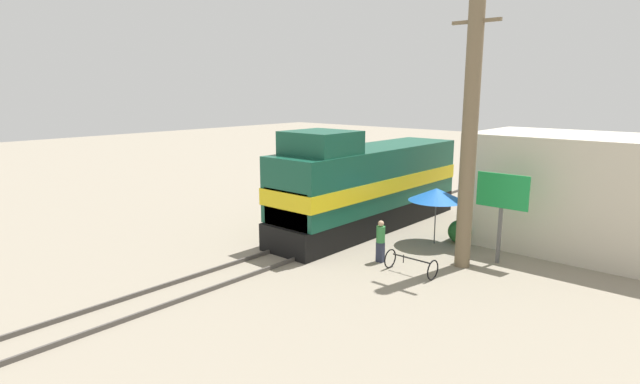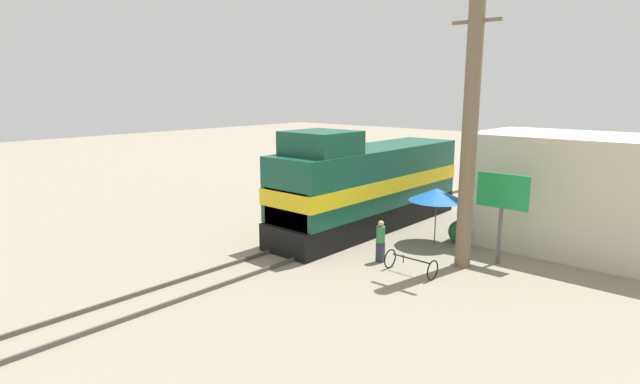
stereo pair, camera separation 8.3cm
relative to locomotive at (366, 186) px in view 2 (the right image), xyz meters
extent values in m
plane|color=gray|center=(0.00, -1.93, -2.14)|extent=(120.00, 120.00, 0.00)
cube|color=#4C4742|center=(-0.72, -1.93, -2.06)|extent=(0.08, 28.82, 0.15)
cube|color=#4C4742|center=(0.72, -1.93, -2.06)|extent=(0.08, 28.82, 0.15)
cube|color=black|center=(0.00, 0.34, -1.55)|extent=(2.64, 12.02, 1.16)
cube|color=#144C38|center=(0.00, 0.34, 0.42)|extent=(2.87, 11.54, 2.79)
cube|color=yellow|center=(0.00, 0.34, 0.14)|extent=(2.91, 11.66, 0.70)
cube|color=yellow|center=(0.00, -4.59, -0.20)|extent=(2.44, 1.68, 1.53)
cube|color=#144C38|center=(0.00, -3.27, 2.31)|extent=(2.70, 2.64, 0.98)
cylinder|color=#726047|center=(5.92, -1.79, 2.96)|extent=(0.57, 0.57, 10.20)
cube|color=#726047|center=(5.92, -1.79, 6.84)|extent=(1.80, 0.12, 0.12)
cylinder|color=#4C4C4C|center=(3.71, 0.08, -0.97)|extent=(0.05, 0.05, 2.34)
cone|color=#1959B2|center=(3.71, 0.08, 0.07)|extent=(2.40, 2.40, 0.54)
cube|color=#595959|center=(6.81, -0.54, -1.04)|extent=(0.12, 0.12, 2.20)
cube|color=#198C3F|center=(6.81, -0.54, 0.73)|extent=(2.00, 0.08, 1.32)
sphere|color=#236028|center=(4.51, 0.88, -1.62)|extent=(1.03, 1.03, 1.03)
cube|color=#2D3347|center=(3.31, -3.49, -1.73)|extent=(0.30, 0.20, 0.80)
cylinder|color=#337F3F|center=(3.31, -3.49, -1.01)|extent=(0.34, 0.34, 0.64)
sphere|color=tan|center=(3.31, -3.49, -0.58)|extent=(0.23, 0.23, 0.23)
torus|color=black|center=(3.98, -3.81, -1.76)|extent=(0.07, 0.74, 0.74)
torus|color=black|center=(5.81, -3.86, -1.76)|extent=(0.07, 0.74, 0.74)
cube|color=black|center=(4.89, -3.83, -1.55)|extent=(1.55, 0.08, 0.04)
cylinder|color=black|center=(4.58, -3.83, -1.63)|extent=(0.04, 0.04, 0.31)
cube|color=beige|center=(8.61, 3.68, 0.27)|extent=(8.71, 5.36, 4.81)
camera|label=1|loc=(13.87, -19.04, 4.47)|focal=28.00mm
camera|label=2|loc=(13.93, -18.99, 4.47)|focal=28.00mm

